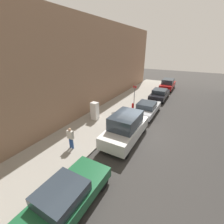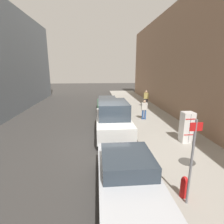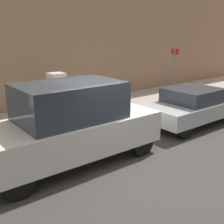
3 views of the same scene
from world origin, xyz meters
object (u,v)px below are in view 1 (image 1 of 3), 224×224
Objects in this scene: parked_sedan_silver at (147,108)px; parked_suv_red at (168,84)px; street_sign_post at (134,96)px; parked_sedan_dark at (160,94)px; discarded_refrigerator at (95,111)px; pedestrian_walking_far at (71,137)px; parked_van_white at (126,128)px; fire_hydrant at (133,106)px; parked_sedan_green at (66,197)px.

parked_suv_red reaches higher than parked_sedan_silver.
street_sign_post is 0.58× the size of parked_sedan_dark.
discarded_refrigerator is 1.08× the size of pedestrian_walking_far.
parked_van_white is 0.99× the size of parked_suv_red.
discarded_refrigerator is at bearing 157.06° from parked_van_white.
street_sign_post is 1.70× the size of pedestrian_walking_far.
street_sign_post is at bearing 85.52° from fire_hydrant.
street_sign_post is (2.22, 4.42, 0.64)m from discarded_refrigerator.
parked_sedan_dark is (2.75, 14.01, -0.27)m from pedestrian_walking_far.
pedestrian_walking_far is at bearing 130.16° from parked_sedan_green.
parked_van_white reaches higher than fire_hydrant.
street_sign_post is 12.32m from parked_sedan_green.
pedestrian_walking_far is at bearing -96.68° from street_sign_post.
street_sign_post reaches higher than pedestrian_walking_far.
pedestrian_walking_far is 0.34× the size of parked_sedan_dark.
discarded_refrigerator is 0.38× the size of parked_sedan_silver.
parked_van_white is at bearing -74.36° from street_sign_post.
parked_sedan_silver is at bearing -14.32° from fire_hydrant.
parked_suv_red is at bearing 90.00° from parked_sedan_silver.
street_sign_post reaches higher than parked_sedan_silver.
parked_sedan_silver is at bearing 90.00° from parked_van_white.
pedestrian_walking_far is 4.27m from parked_sedan_green.
parked_suv_red is at bearing -170.56° from pedestrian_walking_far.
parked_sedan_silver is 11.61m from parked_suv_red.
parked_sedan_green is at bearing -90.00° from parked_van_white.
street_sign_post is 0.60× the size of parked_sedan_silver.
discarded_refrigerator reaches higher than parked_sedan_green.
fire_hydrant is at bearing 62.02° from discarded_refrigerator.
pedestrian_walking_far is 0.32× the size of parked_suv_red.
pedestrian_walking_far is 8.65m from parked_sedan_silver.
parked_sedan_dark is at bearing 67.59° from discarded_refrigerator.
parked_van_white reaches higher than discarded_refrigerator.
parked_van_white is (1.73, -5.81, 0.58)m from fire_hydrant.
parked_van_white is (0.00, 6.09, 0.33)m from parked_sedan_green.
parked_sedan_dark is at bearing 90.00° from parked_sedan_silver.
pedestrian_walking_far is at bearing -101.09° from parked_sedan_dark.
discarded_refrigerator reaches higher than parked_sedan_silver.
parked_sedan_silver is 0.97× the size of parked_sedan_dark.
parked_van_white is (2.75, 2.83, 0.06)m from pedestrian_walking_far.
pedestrian_walking_far is 14.28m from parked_sedan_dark.
fire_hydrant is 6.09m from parked_van_white.
parked_sedan_silver is at bearing 90.00° from parked_sedan_green.
pedestrian_walking_far reaches higher than parked_sedan_dark.
fire_hydrant is 11.31m from parked_suv_red.
parked_sedan_green is at bearing -81.75° from fire_hydrant.
parked_van_white is at bearing -22.94° from discarded_refrigerator.
parked_sedan_green reaches higher than parked_sedan_silver.
discarded_refrigerator is 15.81m from parked_suv_red.
parked_suv_red is at bearing 81.11° from street_sign_post.
parked_sedan_dark is (-0.00, 17.27, 0.00)m from parked_sedan_green.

